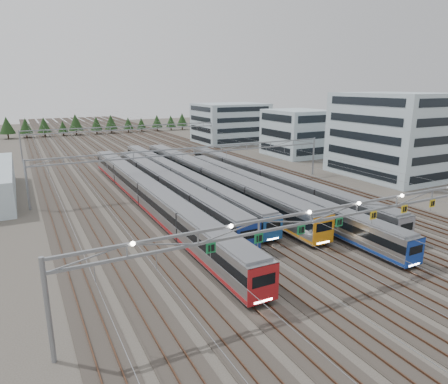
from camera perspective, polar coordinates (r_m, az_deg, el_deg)
name	(u,v)px	position (r m, az deg, el deg)	size (l,w,h in m)	color
ground	(350,277)	(43.45, 17.62, -11.49)	(400.00, 400.00, 0.00)	#47423A
track_bed	(119,142)	(131.19, -14.71, 6.92)	(54.00, 260.00, 5.42)	#2D2823
train_a	(148,194)	(63.92, -10.82, -0.26)	(3.16, 67.12, 4.13)	black
train_b	(168,186)	(68.45, -8.07, 0.87)	(3.15, 54.21, 4.11)	black
train_c	(178,176)	(76.36, -6.63, 2.21)	(2.80, 64.43, 3.65)	black
train_d	(209,177)	(74.06, -2.16, 2.10)	(3.18, 63.38, 4.15)	black
train_e	(267,192)	(65.55, 6.15, 0.04)	(2.72, 55.89, 3.54)	black
train_f	(267,179)	(73.52, 6.13, 1.80)	(2.93, 60.14, 3.82)	black
gantry_near	(357,211)	(40.76, 18.47, -2.59)	(56.36, 0.61, 8.08)	gray
gantry_mid	(194,155)	(73.75, -4.30, 5.23)	(56.36, 0.36, 8.00)	gray
gantry_far	(131,131)	(116.12, -13.18, 8.46)	(56.36, 0.36, 8.00)	gray
depot_bldg_south	(393,135)	(92.19, 23.04, 7.50)	(18.00, 22.00, 17.38)	#A3BAC3
depot_bldg_mid	(297,133)	(112.42, 10.33, 8.32)	(14.00, 16.00, 12.41)	#A3BAC3
depot_bldg_north	(230,123)	(136.78, 0.89, 9.83)	(22.00, 18.00, 12.97)	#A3BAC3
treeline	(94,123)	(167.76, -18.06, 9.29)	(93.80, 5.60, 7.02)	#332114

